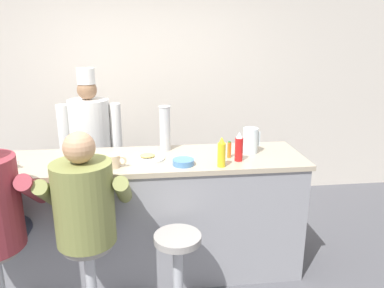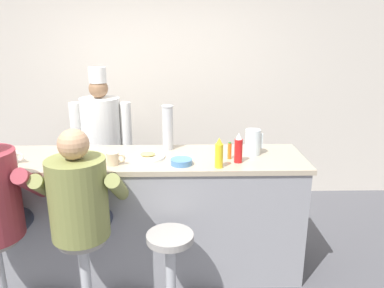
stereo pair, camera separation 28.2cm
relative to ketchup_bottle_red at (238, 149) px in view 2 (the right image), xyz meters
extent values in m
cube|color=beige|center=(-0.73, 1.79, 0.20)|extent=(10.00, 0.06, 2.70)
cube|color=gray|center=(-0.73, 0.14, -0.65)|extent=(2.55, 0.66, 1.00)
cube|color=tan|center=(-0.73, 0.14, -0.13)|extent=(2.60, 0.69, 0.04)
cylinder|color=red|center=(0.00, 0.00, -0.02)|extent=(0.06, 0.06, 0.19)
cone|color=white|center=(0.00, 0.00, 0.10)|extent=(0.05, 0.05, 0.05)
cylinder|color=yellow|center=(-0.16, -0.12, -0.02)|extent=(0.06, 0.06, 0.19)
cone|color=yellow|center=(-0.16, -0.12, 0.10)|extent=(0.05, 0.05, 0.05)
cylinder|color=orange|center=(-0.06, 0.09, -0.05)|extent=(0.03, 0.03, 0.13)
cylinder|color=#287F2D|center=(-0.06, 0.09, 0.02)|extent=(0.02, 0.02, 0.01)
cylinder|color=silver|center=(0.15, 0.20, 0.00)|extent=(0.13, 0.13, 0.22)
cube|color=silver|center=(0.22, 0.20, 0.01)|extent=(0.02, 0.02, 0.13)
cylinder|color=white|center=(-0.73, 0.12, -0.10)|extent=(0.28, 0.28, 0.02)
ellipsoid|color=#E0BC60|center=(-0.73, 0.12, -0.08)|extent=(0.13, 0.10, 0.03)
cylinder|color=#4C7FB7|center=(-0.45, -0.05, -0.09)|extent=(0.17, 0.17, 0.05)
cylinder|color=beige|center=(-0.98, -0.04, -0.06)|extent=(0.10, 0.10, 0.10)
torus|color=beige|center=(-0.92, -0.04, -0.06)|extent=(0.07, 0.02, 0.07)
cylinder|color=white|center=(-1.78, 0.02, -0.07)|extent=(0.08, 0.08, 0.09)
torus|color=white|center=(-1.72, 0.02, -0.06)|extent=(0.07, 0.02, 0.07)
cylinder|color=#B7BABF|center=(-0.57, 0.36, 0.08)|extent=(0.09, 0.09, 0.38)
cylinder|color=silver|center=(-0.57, 0.36, 0.27)|extent=(0.10, 0.10, 0.01)
cylinder|color=#B2B5BA|center=(-1.77, -0.44, -0.82)|extent=(0.07, 0.07, 0.62)
cylinder|color=#33384C|center=(-1.66, -0.22, -0.48)|extent=(0.16, 0.44, 0.16)
cylinder|color=maroon|center=(-1.50, -0.32, -0.15)|extent=(0.11, 0.47, 0.38)
cylinder|color=#B2B5BA|center=(-1.15, -0.44, -0.82)|extent=(0.07, 0.07, 0.62)
cylinder|color=gray|center=(-1.15, -0.44, -0.52)|extent=(0.34, 0.34, 0.05)
cylinder|color=#33384C|center=(-1.25, -0.24, -0.48)|extent=(0.15, 0.40, 0.15)
cylinder|color=#33384C|center=(-1.05, -0.24, -0.48)|extent=(0.15, 0.40, 0.15)
cylinder|color=olive|center=(-1.15, -0.44, -0.21)|extent=(0.40, 0.40, 0.57)
cylinder|color=olive|center=(-1.40, -0.33, -0.18)|extent=(0.10, 0.43, 0.35)
cylinder|color=olive|center=(-0.90, -0.33, -0.18)|extent=(0.10, 0.43, 0.35)
sphere|color=tan|center=(-1.15, -0.44, 0.18)|extent=(0.21, 0.21, 0.21)
cylinder|color=#B2B5BA|center=(-0.53, -0.44, -0.82)|extent=(0.07, 0.07, 0.62)
cylinder|color=gray|center=(-0.53, -0.44, -0.52)|extent=(0.34, 0.34, 0.05)
cube|color=#232328|center=(-1.32, 1.14, -0.76)|extent=(0.32, 0.18, 0.78)
cube|color=white|center=(-1.32, 1.09, -0.61)|extent=(0.29, 0.02, 0.47)
cylinder|color=white|center=(-1.32, 1.14, -0.08)|extent=(0.42, 0.42, 0.58)
sphere|color=#8C6647|center=(-1.32, 1.14, 0.31)|extent=(0.20, 0.20, 0.20)
cylinder|color=white|center=(-1.32, 1.14, 0.45)|extent=(0.18, 0.18, 0.16)
cylinder|color=white|center=(-1.59, 1.14, -0.08)|extent=(0.12, 0.12, 0.50)
cylinder|color=white|center=(-1.05, 1.14, -0.08)|extent=(0.12, 0.12, 0.50)
camera|label=1|loc=(-0.71, -2.78, 0.88)|focal=35.00mm
camera|label=2|loc=(-0.43, -2.80, 0.88)|focal=35.00mm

